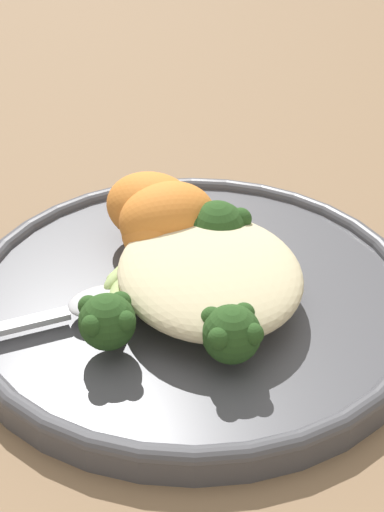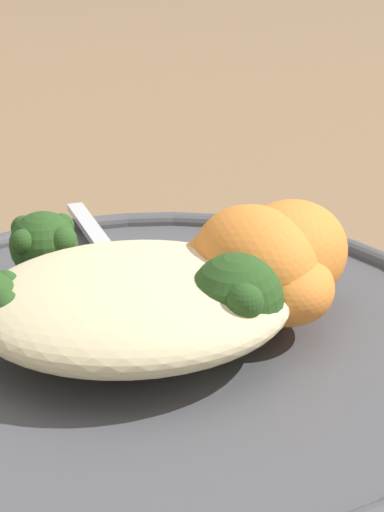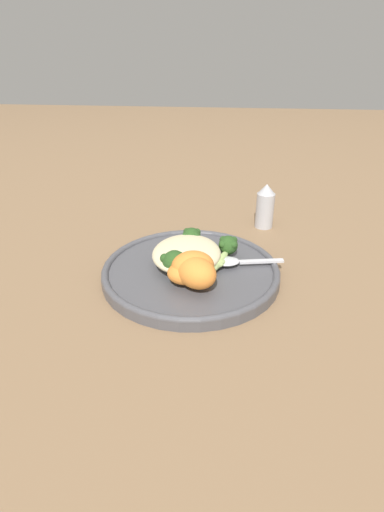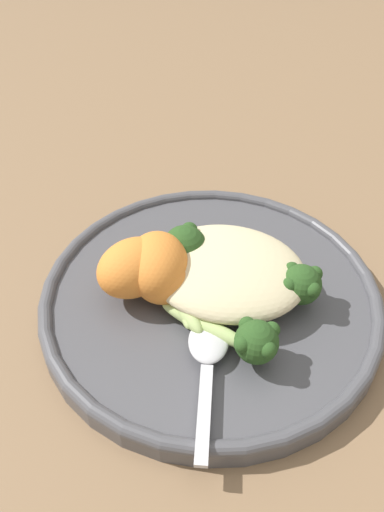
# 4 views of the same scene
# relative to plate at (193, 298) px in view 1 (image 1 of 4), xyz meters

# --- Properties ---
(ground_plane) EXTENTS (4.00, 4.00, 0.00)m
(ground_plane) POSITION_rel_plate_xyz_m (0.02, 0.02, -0.01)
(ground_plane) COLOR #846647
(plate) EXTENTS (0.29, 0.29, 0.02)m
(plate) POSITION_rel_plate_xyz_m (0.00, 0.00, 0.00)
(plate) COLOR #4C4C51
(plate) RESTS_ON ground_plane
(quinoa_mound) EXTENTS (0.13, 0.11, 0.03)m
(quinoa_mound) POSITION_rel_plate_xyz_m (-0.01, -0.01, 0.03)
(quinoa_mound) COLOR beige
(quinoa_mound) RESTS_ON plate
(broccoli_stalk_0) EXTENTS (0.10, 0.05, 0.03)m
(broccoli_stalk_0) POSITION_rel_plate_xyz_m (-0.04, 0.06, 0.03)
(broccoli_stalk_0) COLOR #ADC675
(broccoli_stalk_0) RESTS_ON plate
(broccoli_stalk_1) EXTENTS (0.11, 0.07, 0.03)m
(broccoli_stalk_1) POSITION_rel_plate_xyz_m (-0.06, -0.00, 0.03)
(broccoli_stalk_1) COLOR #ADC675
(broccoli_stalk_1) RESTS_ON plate
(broccoli_stalk_2) EXTENTS (0.06, 0.07, 0.03)m
(broccoli_stalk_2) POSITION_rel_plate_xyz_m (-0.02, 0.00, 0.02)
(broccoli_stalk_2) COLOR #ADC675
(broccoli_stalk_2) RESTS_ON plate
(broccoli_stalk_3) EXTENTS (0.05, 0.10, 0.04)m
(broccoli_stalk_3) POSITION_rel_plate_xyz_m (0.03, -0.01, 0.03)
(broccoli_stalk_3) COLOR #ADC675
(broccoli_stalk_3) RESTS_ON plate
(broccoli_stalk_4) EXTENTS (0.06, 0.07, 0.03)m
(broccoli_stalk_4) POSITION_rel_plate_xyz_m (0.03, 0.02, 0.02)
(broccoli_stalk_4) COLOR #ADC675
(broccoli_stalk_4) RESTS_ON plate
(sweet_potato_chunk_0) EXTENTS (0.08, 0.08, 0.05)m
(sweet_potato_chunk_0) POSITION_rel_plate_xyz_m (0.06, 0.02, 0.03)
(sweet_potato_chunk_0) COLOR orange
(sweet_potato_chunk_0) RESTS_ON plate
(sweet_potato_chunk_1) EXTENTS (0.07, 0.08, 0.05)m
(sweet_potato_chunk_1) POSITION_rel_plate_xyz_m (0.04, 0.01, 0.03)
(sweet_potato_chunk_1) COLOR orange
(sweet_potato_chunk_1) RESTS_ON plate
(sweet_potato_chunk_2) EXTENTS (0.06, 0.06, 0.03)m
(sweet_potato_chunk_2) POSITION_rel_plate_xyz_m (0.05, -0.00, 0.03)
(sweet_potato_chunk_2) COLOR orange
(sweet_potato_chunk_2) RESTS_ON plate
(sweet_potato_chunk_3) EXTENTS (0.05, 0.05, 0.04)m
(sweet_potato_chunk_3) POSITION_rel_plate_xyz_m (0.03, 0.02, 0.03)
(sweet_potato_chunk_3) COLOR orange
(sweet_potato_chunk_3) RESTS_ON plate
(spoon) EXTENTS (0.04, 0.12, 0.01)m
(spoon) POSITION_rel_plate_xyz_m (-0.01, 0.07, 0.01)
(spoon) COLOR silver
(spoon) RESTS_ON plate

